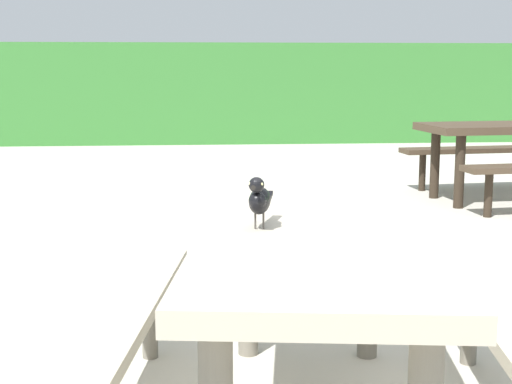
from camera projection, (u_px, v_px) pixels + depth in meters
name	position (u px, v px, depth m)	size (l,w,h in m)	color
hedge_wall	(229.00, 92.00, 13.09)	(28.00, 1.89, 1.65)	#387A33
picnic_table_foreground	(313.00, 279.00, 2.58)	(1.89, 1.92, 0.74)	#B2A893
bird_grackle	(259.00, 199.00, 2.50)	(0.12, 0.28, 0.18)	black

